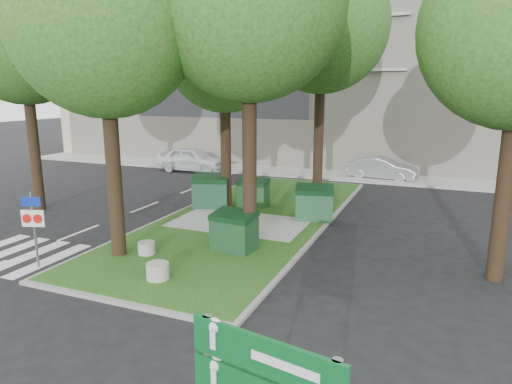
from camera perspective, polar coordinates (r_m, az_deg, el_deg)
The scene contains 21 objects.
ground at distance 12.10m, azimuth -18.53°, elevation -12.63°, with size 120.00×120.00×0.00m, color black.
median_island at distance 18.26m, azimuth -0.82°, elevation -3.20°, with size 6.00×16.00×0.12m, color #1B4112.
median_kerb at distance 18.26m, azimuth -0.82°, elevation -3.23°, with size 6.30×16.30×0.10m, color gray.
building_sidewalk at distance 28.11m, azimuth 6.66°, elevation 2.32°, with size 42.00×3.00×0.12m, color #999993.
zebra_crossing at distance 15.58m, azimuth -25.53°, elevation -7.48°, with size 5.00×3.00×0.01m, color silver.
apartment_building at distance 35.08m, azimuth 10.48°, elevation 17.24°, with size 41.00×12.00×16.00m, color tan.
tree_median_near_left at distance 14.06m, azimuth -18.20°, elevation 21.38°, with size 5.20×5.20×10.53m.
tree_median_mid at distance 19.22m, azimuth -3.66°, elevation 18.39°, with size 4.80×4.80×9.99m.
tree_median_far at distance 21.11m, azimuth 8.58°, elevation 21.43°, with size 5.80×5.80×11.93m.
tree_street_left at distance 21.43m, azimuth -27.03°, elevation 18.32°, with size 5.40×5.40×11.00m.
dumpster_a at distance 19.62m, azimuth -5.65°, elevation 0.09°, with size 1.79×1.50×1.42m.
dumpster_b at distance 19.74m, azimuth -0.35°, elevation -0.09°, with size 1.33×0.97×1.20m.
dumpster_c at distance 14.34m, azimuth -2.75°, elevation -4.90°, with size 1.45×1.09×1.25m.
dumpster_d at distance 17.80m, azimuth 7.31°, elevation -1.36°, with size 1.65×1.33×1.35m.
bollard_left at distance 14.46m, azimuth -13.52°, elevation -6.81°, with size 0.52×0.52×0.37m, color #9D9E99.
bollard_right at distance 12.56m, azimuth -12.19°, elevation -9.62°, with size 0.60×0.60×0.43m, color #A3A39E.
bollard_mid at distance 15.50m, azimuth -4.54°, elevation -5.09°, with size 0.59×0.59×0.42m, color #A0A19B.
litter_bin at distance 17.77m, azimuth 7.87°, elevation -2.21°, with size 0.46×0.46×0.80m, color gold.
traffic_sign_pole at distance 14.46m, azimuth -26.06°, elevation -3.11°, with size 0.65×0.24×2.23m.
car_white at distance 29.16m, azimuth -7.98°, elevation 4.07°, with size 1.83×4.54×1.55m, color silver.
car_silver at distance 27.22m, azimuth 15.50°, elevation 2.84°, with size 1.35×3.87×1.27m, color gray.
Camera 1 is at (7.40, -8.16, 5.02)m, focal length 32.00 mm.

